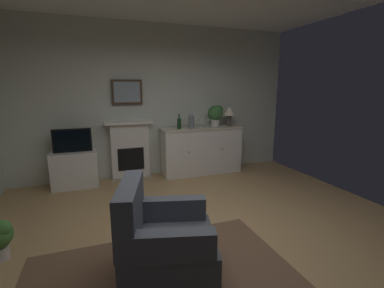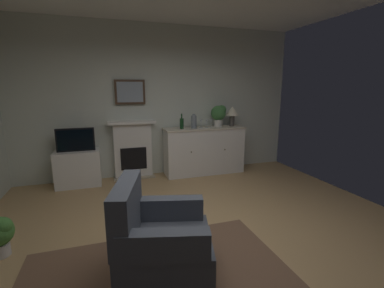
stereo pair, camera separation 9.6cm
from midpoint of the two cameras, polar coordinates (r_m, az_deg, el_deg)
name	(u,v)px [view 2 (the right image)]	position (r m, az deg, el deg)	size (l,w,h in m)	color
ground_plane	(212,247)	(3.25, 5.17, -20.95)	(5.49, 5.50, 0.10)	tan
wall_rear	(160,102)	(5.34, -6.20, 8.93)	(5.49, 0.06, 2.88)	silver
area_rug	(159,280)	(2.72, -5.93, -26.83)	(2.45, 1.56, 0.02)	brown
fireplace_unit	(133,150)	(5.24, -11.93, -1.15)	(0.87, 0.30, 1.10)	white
framed_picture	(130,92)	(5.16, -12.50, 10.72)	(0.55, 0.04, 0.45)	#473323
sideboard_cabinet	(204,150)	(5.41, 3.10, -1.37)	(1.61, 0.49, 0.94)	white
table_lamp	(232,112)	(5.54, 9.03, 6.63)	(0.26, 0.26, 0.40)	#4C4742
wine_bottle	(182,123)	(5.13, -1.66, 4.43)	(0.08, 0.08, 0.29)	#193F1E
wine_glass_left	(201,122)	(5.26, 2.45, 4.77)	(0.07, 0.07, 0.16)	silver
wine_glass_center	(207,122)	(5.27, 3.69, 4.77)	(0.07, 0.07, 0.16)	silver
wine_glass_right	(211,121)	(5.36, 4.60, 4.87)	(0.07, 0.07, 0.16)	silver
vase_decorative	(194,121)	(5.18, 0.92, 4.86)	(0.11, 0.11, 0.28)	slate
tv_cabinet	(78,168)	(5.14, -22.50, -4.77)	(0.75, 0.42, 0.63)	white
tv_set	(76,140)	(5.00, -22.99, 0.83)	(0.62, 0.07, 0.40)	black
potted_plant_small	(219,114)	(5.46, 6.22, 6.39)	(0.30, 0.30, 0.43)	beige
armchair	(158,240)	(2.55, -6.06, -19.56)	(0.98, 0.94, 0.92)	#474C56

